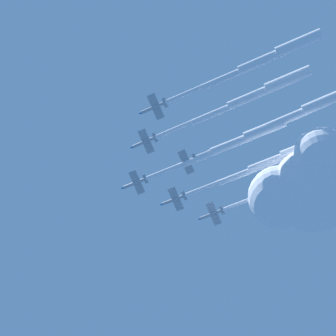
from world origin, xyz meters
The scene contains 7 objects.
jet_lead centered at (21.77, -7.66, 153.88)m, with size 57.66×24.57×4.48m.
jet_port_inner centered at (29.22, -23.07, 156.57)m, with size 61.74×26.56×4.49m.
jet_starboard_inner centered at (33.76, 0.36, 153.47)m, with size 56.57×24.16×4.52m.
jet_port_mid centered at (40.80, -15.38, 153.96)m, with size 60.04×26.65×4.53m.
jet_starboard_mid centered at (32.55, -36.51, 152.93)m, with size 59.52×25.54×4.53m.
jet_port_outer centered at (47.03, 7.78, 154.12)m, with size 57.45×24.67×4.56m.
cloud_puff centered at (47.31, 4.20, 143.39)m, with size 44.03×34.11×31.19m.
Camera 1 is at (11.57, -118.08, -50.12)m, focal length 74.52 mm.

